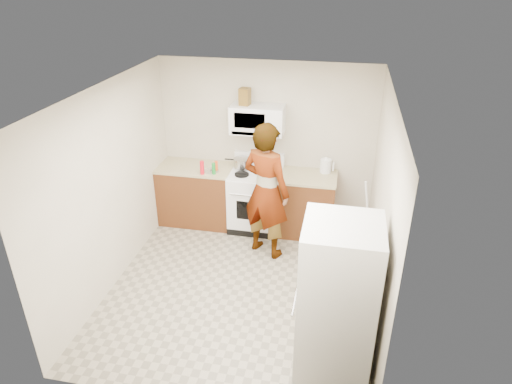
% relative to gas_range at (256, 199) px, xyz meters
% --- Properties ---
extents(floor, '(3.60, 3.60, 0.00)m').
position_rel_gas_range_xyz_m(floor, '(0.10, -1.48, -0.49)').
color(floor, gray).
rests_on(floor, ground).
extents(back_wall, '(3.20, 0.02, 2.50)m').
position_rel_gas_range_xyz_m(back_wall, '(0.10, 0.31, 0.76)').
color(back_wall, beige).
rests_on(back_wall, floor).
extents(right_wall, '(0.02, 3.60, 2.50)m').
position_rel_gas_range_xyz_m(right_wall, '(1.69, -1.48, 0.76)').
color(right_wall, beige).
rests_on(right_wall, floor).
extents(cabinet_left, '(1.12, 0.62, 0.90)m').
position_rel_gas_range_xyz_m(cabinet_left, '(-0.94, 0.01, -0.04)').
color(cabinet_left, '#642C17').
rests_on(cabinet_left, floor).
extents(counter_left, '(1.14, 0.64, 0.03)m').
position_rel_gas_range_xyz_m(counter_left, '(-0.94, 0.01, 0.43)').
color(counter_left, tan).
rests_on(counter_left, cabinet_left).
extents(cabinet_right, '(0.80, 0.62, 0.90)m').
position_rel_gas_range_xyz_m(cabinet_right, '(0.78, 0.01, -0.04)').
color(cabinet_right, '#642C17').
rests_on(cabinet_right, floor).
extents(counter_right, '(0.82, 0.64, 0.03)m').
position_rel_gas_range_xyz_m(counter_right, '(0.78, 0.01, 0.43)').
color(counter_right, tan).
rests_on(counter_right, cabinet_right).
extents(gas_range, '(0.76, 0.65, 1.13)m').
position_rel_gas_range_xyz_m(gas_range, '(0.00, 0.00, 0.00)').
color(gas_range, white).
rests_on(gas_range, floor).
extents(microwave, '(0.76, 0.38, 0.40)m').
position_rel_gas_range_xyz_m(microwave, '(0.00, 0.13, 1.21)').
color(microwave, white).
rests_on(microwave, back_wall).
extents(person, '(0.83, 0.71, 1.92)m').
position_rel_gas_range_xyz_m(person, '(0.27, -0.65, 0.48)').
color(person, tan).
rests_on(person, floor).
extents(fridge, '(0.70, 0.70, 1.70)m').
position_rel_gas_range_xyz_m(fridge, '(1.29, -2.60, 0.36)').
color(fridge, beige).
rests_on(fridge, floor).
extents(kettle, '(0.21, 0.21, 0.20)m').
position_rel_gas_range_xyz_m(kettle, '(1.01, 0.19, 0.55)').
color(kettle, white).
rests_on(kettle, counter_right).
extents(jug, '(0.16, 0.16, 0.24)m').
position_rel_gas_range_xyz_m(jug, '(-0.18, 0.12, 1.53)').
color(jug, brown).
rests_on(jug, microwave).
extents(saucepan, '(0.32, 0.32, 0.13)m').
position_rel_gas_range_xyz_m(saucepan, '(-0.23, 0.09, 0.53)').
color(saucepan, '#AFAFB4').
rests_on(saucepan, gas_range).
extents(tray, '(0.29, 0.24, 0.05)m').
position_rel_gas_range_xyz_m(tray, '(0.19, -0.07, 0.47)').
color(tray, silver).
rests_on(tray, gas_range).
extents(bottle_spray, '(0.07, 0.07, 0.20)m').
position_rel_gas_range_xyz_m(bottle_spray, '(-0.75, -0.23, 0.55)').
color(bottle_spray, red).
rests_on(bottle_spray, counter_left).
extents(bottle_hot_sauce, '(0.05, 0.05, 0.15)m').
position_rel_gas_range_xyz_m(bottle_hot_sauce, '(-0.58, -0.07, 0.52)').
color(bottle_hot_sauce, '#FC531C').
rests_on(bottle_hot_sauce, counter_left).
extents(bottle_green_cap, '(0.07, 0.07, 0.17)m').
position_rel_gas_range_xyz_m(bottle_green_cap, '(-0.59, -0.20, 0.54)').
color(bottle_green_cap, '#178028').
rests_on(bottle_green_cap, counter_left).
extents(pot_lid, '(0.28, 0.28, 0.01)m').
position_rel_gas_range_xyz_m(pot_lid, '(-0.65, -0.11, 0.46)').
color(pot_lid, white).
rests_on(pot_lid, counter_left).
extents(broom, '(0.23, 0.16, 1.19)m').
position_rel_gas_range_xyz_m(broom, '(1.65, -0.54, 0.12)').
color(broom, white).
rests_on(broom, floor).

